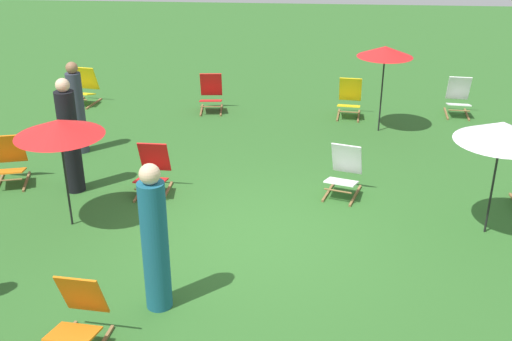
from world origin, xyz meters
The scene contains 15 objects.
ground_plane centered at (0.00, 0.00, 0.00)m, with size 40.00×40.00×0.00m, color #2D6026.
deckchair_0 centered at (1.39, 1.53, 0.37)m, with size 0.67×0.86×0.83m.
deckchair_4 centered at (-4.15, 1.50, 0.37)m, with size 0.66×0.86×0.83m.
deckchair_5 centered at (-1.68, 1.34, 0.37)m, with size 0.49×0.77×0.83m.
deckchair_6 centered at (-1.61, -2.42, 0.37)m, with size 0.54×0.80×0.83m.
deckchair_7 centered at (-4.32, 5.76, 0.37)m, with size 0.59×0.82×0.83m.
deckchair_8 centered at (4.07, 5.66, 0.37)m, with size 0.55×0.80×0.83m.
deckchair_9 centered at (-1.35, 5.49, 0.37)m, with size 0.55×0.80×0.83m.
deckchair_10 centered at (1.70, 5.37, 0.37)m, with size 0.56×0.81×0.83m.
umbrella_0 centered at (-2.64, 0.17, 1.52)m, with size 1.24×1.24×1.64m.
umbrella_1 centered at (3.38, 0.43, 1.54)m, with size 1.26×1.26×1.69m.
umbrella_2 centered at (2.26, 4.48, 1.64)m, with size 1.10×1.10×1.75m.
person_0 centered at (-2.98, 1.29, 0.90)m, with size 0.33×0.33×1.89m.
person_1 centered at (-3.44, 2.91, 0.83)m, with size 0.30×0.30×1.72m.
person_3 centered at (-0.92, -1.66, 0.88)m, with size 0.44×0.44×1.84m.
Camera 1 is at (0.71, -7.58, 4.50)m, focal length 43.37 mm.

